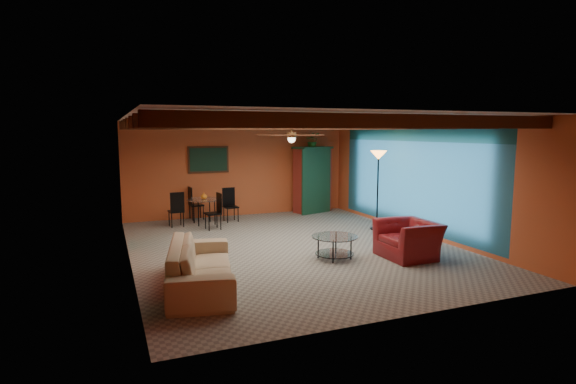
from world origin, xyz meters
name	(u,v)px	position (x,y,z in m)	size (l,w,h in m)	color
room	(290,135)	(0.00, 0.11, 2.36)	(6.52, 8.01, 2.71)	gray
sofa	(201,265)	(-2.28, -1.81, 0.35)	(2.42, 0.95, 0.71)	tan
armchair	(408,239)	(1.79, -1.61, 0.36)	(1.10, 0.96, 0.72)	maroon
coffee_table	(335,247)	(0.42, -1.16, 0.23)	(0.89, 0.89, 0.45)	silver
dining_table	(204,207)	(-1.23, 3.09, 0.46)	(1.77, 1.77, 0.92)	silver
armoire	(312,181)	(2.20, 3.70, 0.96)	(1.09, 0.54, 1.92)	maroon
floor_lamp	(378,190)	(2.65, 0.83, 0.99)	(0.40, 0.40, 1.97)	black
ceiling_fan	(292,135)	(0.00, 0.00, 2.36)	(1.50, 1.50, 0.44)	#472614
painting	(208,160)	(-0.90, 3.96, 1.65)	(1.05, 0.03, 0.65)	black
potted_plant	(313,141)	(2.20, 3.70, 2.16)	(0.43, 0.37, 0.48)	#26661E
vase	(204,186)	(-1.23, 3.09, 1.01)	(0.17, 0.17, 0.18)	orange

